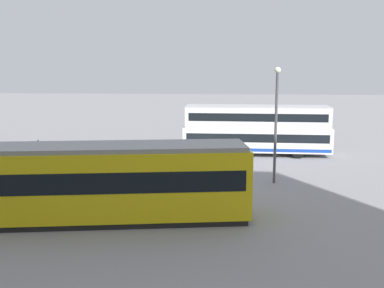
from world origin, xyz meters
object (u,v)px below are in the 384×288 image
(pedestrian_near_railing, at_px, (147,164))
(street_lamp, at_px, (276,116))
(double_decker_bus, at_px, (256,130))
(tram_yellow, at_px, (82,182))
(info_sign, at_px, (39,154))

(pedestrian_near_railing, relative_size, street_lamp, 0.26)
(double_decker_bus, xyz_separation_m, pedestrian_near_railing, (7.09, 8.50, -0.97))
(tram_yellow, distance_m, info_sign, 7.88)
(pedestrian_near_railing, relative_size, info_sign, 0.69)
(double_decker_bus, height_order, street_lamp, street_lamp)
(info_sign, bearing_deg, tram_yellow, 126.91)
(double_decker_bus, height_order, pedestrian_near_railing, double_decker_bus)
(info_sign, bearing_deg, pedestrian_near_railing, -173.08)
(pedestrian_near_railing, xyz_separation_m, info_sign, (6.31, 0.77, 0.72))
(double_decker_bus, relative_size, tram_yellow, 0.76)
(double_decker_bus, distance_m, street_lamp, 8.65)
(info_sign, bearing_deg, street_lamp, -176.45)
(pedestrian_near_railing, distance_m, street_lamp, 8.16)
(double_decker_bus, bearing_deg, pedestrian_near_railing, 50.19)
(double_decker_bus, distance_m, pedestrian_near_railing, 11.11)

